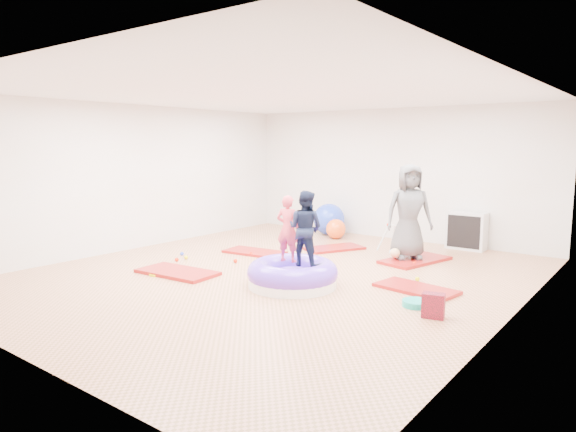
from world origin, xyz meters
The scene contains 19 objects.
room centered at (0.00, 0.00, 1.40)m, with size 7.01×8.01×2.81m.
gym_mat_front_left centered at (-1.27, -0.93, 0.03)m, with size 1.30×0.65×0.05m, color #9E1212.
gym_mat_mid_left centered at (-1.32, 0.98, 0.02)m, with size 1.13×0.57×0.05m, color #9E1212.
gym_mat_center_back centered at (-0.31, 2.21, 0.02)m, with size 1.13×0.57×0.05m, color #9E1212.
gym_mat_right centered at (2.12, 0.50, 0.02)m, with size 1.12×0.56×0.05m, color #9E1212.
gym_mat_rear_right centered at (1.38, 2.17, 0.03)m, with size 1.30×0.65×0.05m, color #9E1212.
inflatable_cushion centered at (0.61, -0.40, 0.16)m, with size 1.32×1.32×0.42m.
child_pink centered at (0.47, -0.32, 0.87)m, with size 0.36×0.23×0.98m, color #D93C4A.
child_navy centered at (0.82, -0.37, 0.92)m, with size 0.52×0.41×1.07m, color black.
adult_caregiver centered at (1.26, 2.13, 0.88)m, with size 0.81×0.53×1.65m, color #48494A.
infant centered at (1.15, 1.96, 0.16)m, with size 0.36×0.36×0.21m.
ball_pit_balls centered at (-0.47, 0.30, 0.04)m, with size 4.26×2.60×0.07m.
exercise_ball_blue centered at (-1.30, 3.54, 0.35)m, with size 0.71×0.71×0.71m, color blue.
exercise_ball_orange centered at (-0.90, 3.20, 0.21)m, with size 0.43×0.43×0.43m, color #F25619.
infant_play_gym centered at (0.79, 2.80, 0.34)m, with size 0.67×0.63×0.51m.
cube_shelf centered at (1.73, 3.79, 0.37)m, with size 0.73×0.36×0.73m.
balance_disc centered at (2.42, -0.19, 0.04)m, with size 0.35×0.35×0.08m, color #15A493.
backpack centered at (2.76, -0.47, 0.15)m, with size 0.26×0.16×0.30m, color #AB0924.
yellow_toy centered at (-1.47, -1.20, 0.02)m, with size 0.21×0.21×0.03m, color #D5D600.
Camera 1 is at (4.94, -6.18, 2.05)m, focal length 32.00 mm.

